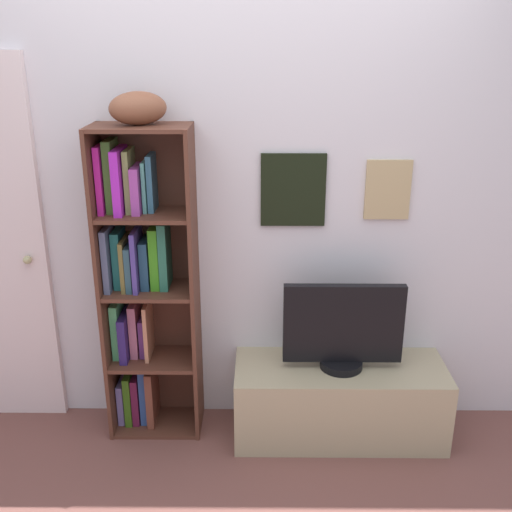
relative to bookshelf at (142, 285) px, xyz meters
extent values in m
cube|color=silver|center=(0.47, 0.14, 0.46)|extent=(4.80, 0.06, 2.56)
cube|color=black|center=(0.77, 0.10, 0.48)|extent=(0.32, 0.02, 0.37)
cube|color=#D1AA99|center=(0.77, 0.10, 0.48)|extent=(0.27, 0.01, 0.32)
cube|color=tan|center=(1.24, 0.10, 0.48)|extent=(0.22, 0.02, 0.30)
cube|color=gray|center=(1.24, 0.10, 0.48)|extent=(0.17, 0.01, 0.25)
cube|color=#542E22|center=(-0.18, -0.03, 0.00)|extent=(0.02, 0.29, 1.63)
cube|color=#542E22|center=(0.28, -0.03, 0.00)|extent=(0.02, 0.29, 1.63)
cube|color=#542E22|center=(0.05, 0.11, 0.00)|extent=(0.48, 0.01, 1.63)
cube|color=#542E22|center=(0.05, -0.03, -0.81)|extent=(0.44, 0.28, 0.02)
cube|color=#542E22|center=(0.05, -0.03, -0.41)|extent=(0.44, 0.28, 0.02)
cube|color=#542E22|center=(0.05, -0.03, -0.01)|extent=(0.44, 0.28, 0.02)
cube|color=#542E22|center=(0.05, -0.03, 0.39)|extent=(0.44, 0.28, 0.02)
cube|color=#542E22|center=(0.05, -0.03, 0.80)|extent=(0.44, 0.28, 0.02)
cube|color=#7569AF|center=(-0.15, 0.01, -0.68)|extent=(0.03, 0.18, 0.24)
cube|color=#376016|center=(-0.10, 0.00, -0.65)|extent=(0.04, 0.20, 0.29)
cube|color=#591536|center=(-0.07, 0.01, -0.66)|extent=(0.04, 0.19, 0.28)
cube|color=#2B498B|center=(-0.02, 0.01, -0.63)|extent=(0.04, 0.18, 0.34)
cube|color=brown|center=(0.02, -0.01, -0.63)|extent=(0.04, 0.21, 0.33)
cube|color=#5BC880|center=(-0.14, 0.01, -0.25)|extent=(0.04, 0.17, 0.31)
cube|color=navy|center=(-0.10, -0.01, -0.28)|extent=(0.04, 0.22, 0.25)
cube|color=#B1617D|center=(-0.05, 0.02, -0.25)|extent=(0.04, 0.16, 0.29)
cube|color=#5A2A6A|center=(-0.01, 0.02, -0.29)|extent=(0.03, 0.16, 0.21)
cube|color=tan|center=(0.02, 0.00, -0.25)|extent=(0.02, 0.20, 0.31)
cube|color=slate|center=(-0.15, -0.01, 0.16)|extent=(0.03, 0.22, 0.32)
cube|color=#1D6360|center=(-0.11, 0.02, 0.15)|extent=(0.04, 0.17, 0.30)
cube|color=brown|center=(-0.07, -0.01, 0.13)|extent=(0.02, 0.21, 0.26)
cube|color=#294957|center=(-0.04, -0.01, 0.11)|extent=(0.03, 0.21, 0.23)
cube|color=#49398D|center=(-0.01, -0.01, 0.15)|extent=(0.02, 0.22, 0.31)
cube|color=navy|center=(0.03, 0.01, 0.12)|extent=(0.04, 0.18, 0.25)
cube|color=#398D1B|center=(0.08, 0.01, 0.16)|extent=(0.04, 0.17, 0.32)
cube|color=#27654F|center=(0.13, 0.01, 0.17)|extent=(0.04, 0.18, 0.35)
cube|color=#BD1D91|center=(-0.15, 0.00, 0.56)|extent=(0.03, 0.20, 0.32)
cube|color=#406729|center=(-0.11, 0.01, 0.57)|extent=(0.04, 0.18, 0.35)
cube|color=purple|center=(-0.06, -0.01, 0.55)|extent=(0.04, 0.23, 0.31)
cube|color=#829050|center=(-0.02, 0.01, 0.55)|extent=(0.03, 0.18, 0.30)
cube|color=purple|center=(0.02, 0.00, 0.51)|extent=(0.04, 0.20, 0.22)
cube|color=teal|center=(0.05, 0.02, 0.52)|extent=(0.02, 0.16, 0.25)
cube|color=#32637E|center=(0.08, 0.02, 0.53)|extent=(0.03, 0.15, 0.28)
ellipsoid|color=brown|center=(0.05, -0.03, 0.89)|extent=(0.30, 0.24, 0.15)
cube|color=tan|center=(1.03, -0.10, -0.62)|extent=(1.10, 0.42, 0.41)
cube|color=#797057|center=(1.03, -0.30, -0.62)|extent=(0.99, 0.01, 0.26)
cylinder|color=black|center=(1.03, -0.10, -0.39)|extent=(0.22, 0.22, 0.04)
cube|color=black|center=(1.03, -0.10, -0.16)|extent=(0.61, 0.04, 0.42)
cube|color=#21384C|center=(1.03, -0.11, -0.16)|extent=(0.57, 0.01, 0.38)
sphere|color=tan|center=(-0.59, 0.04, 0.12)|extent=(0.04, 0.04, 0.04)
camera|label=1|loc=(0.61, -2.81, 1.20)|focal=41.91mm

